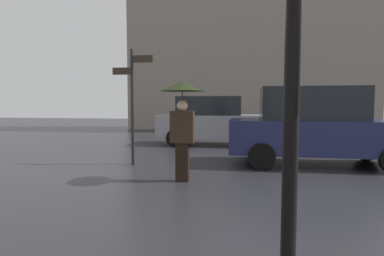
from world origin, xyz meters
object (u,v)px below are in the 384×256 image
(street_signpost, at_px, (132,95))
(parked_car_left, at_px, (316,126))
(pedestrian_with_umbrella, at_px, (182,107))
(parked_car_right, at_px, (214,120))

(street_signpost, bearing_deg, parked_car_left, 8.99)
(pedestrian_with_umbrella, relative_size, street_signpost, 0.69)
(parked_car_left, distance_m, street_signpost, 4.80)
(pedestrian_with_umbrella, distance_m, parked_car_left, 3.86)
(pedestrian_with_umbrella, relative_size, parked_car_left, 0.45)
(pedestrian_with_umbrella, xyz_separation_m, parked_car_right, (0.05, 5.98, -0.57))
(pedestrian_with_umbrella, xyz_separation_m, street_signpost, (-1.63, 1.57, 0.28))
(parked_car_left, bearing_deg, parked_car_right, 120.07)
(pedestrian_with_umbrella, bearing_deg, street_signpost, -69.61)
(pedestrian_with_umbrella, xyz_separation_m, parked_car_left, (3.05, 2.31, -0.52))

